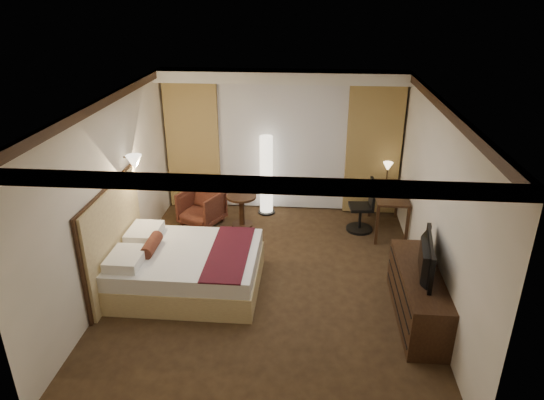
# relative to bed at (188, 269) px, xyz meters

# --- Properties ---
(floor) EXTENTS (4.50, 5.50, 0.01)m
(floor) POSITION_rel_bed_xyz_m (1.17, 0.24, -0.30)
(floor) COLOR #321F13
(floor) RESTS_ON ground
(ceiling) EXTENTS (4.50, 5.50, 0.01)m
(ceiling) POSITION_rel_bed_xyz_m (1.17, 0.24, 2.40)
(ceiling) COLOR white
(ceiling) RESTS_ON back_wall
(back_wall) EXTENTS (4.50, 0.02, 2.70)m
(back_wall) POSITION_rel_bed_xyz_m (1.17, 2.99, 1.05)
(back_wall) COLOR beige
(back_wall) RESTS_ON floor
(left_wall) EXTENTS (0.02, 5.50, 2.70)m
(left_wall) POSITION_rel_bed_xyz_m (-1.08, 0.24, 1.05)
(left_wall) COLOR beige
(left_wall) RESTS_ON floor
(right_wall) EXTENTS (0.02, 5.50, 2.70)m
(right_wall) POSITION_rel_bed_xyz_m (3.42, 0.24, 1.05)
(right_wall) COLOR beige
(right_wall) RESTS_ON floor
(crown_molding) EXTENTS (4.50, 5.50, 0.12)m
(crown_molding) POSITION_rel_bed_xyz_m (1.17, 0.24, 2.34)
(crown_molding) COLOR black
(crown_molding) RESTS_ON ceiling
(soffit) EXTENTS (4.50, 0.50, 0.20)m
(soffit) POSITION_rel_bed_xyz_m (1.17, 2.74, 2.30)
(soffit) COLOR white
(soffit) RESTS_ON ceiling
(curtain_sheer) EXTENTS (2.48, 0.04, 2.45)m
(curtain_sheer) POSITION_rel_bed_xyz_m (1.17, 2.91, 0.95)
(curtain_sheer) COLOR silver
(curtain_sheer) RESTS_ON back_wall
(curtain_left_drape) EXTENTS (1.00, 0.14, 2.45)m
(curtain_left_drape) POSITION_rel_bed_xyz_m (-0.53, 2.85, 0.95)
(curtain_left_drape) COLOR tan
(curtain_left_drape) RESTS_ON back_wall
(curtain_right_drape) EXTENTS (1.00, 0.14, 2.45)m
(curtain_right_drape) POSITION_rel_bed_xyz_m (2.87, 2.85, 0.95)
(curtain_right_drape) COLOR tan
(curtain_right_drape) RESTS_ON back_wall
(wall_sconce) EXTENTS (0.24, 0.24, 0.24)m
(wall_sconce) POSITION_rel_bed_xyz_m (-0.92, 0.80, 1.32)
(wall_sconce) COLOR white
(wall_sconce) RESTS_ON left_wall
(bed) EXTENTS (2.05, 1.60, 0.60)m
(bed) POSITION_rel_bed_xyz_m (0.00, 0.00, 0.00)
(bed) COLOR white
(bed) RESTS_ON floor
(headboard) EXTENTS (0.12, 1.90, 1.50)m
(headboard) POSITION_rel_bed_xyz_m (-1.03, 0.00, 0.45)
(headboard) COLOR tan
(headboard) RESTS_ON floor
(armchair) EXTENTS (0.88, 0.86, 0.70)m
(armchair) POSITION_rel_bed_xyz_m (-0.26, 2.07, 0.05)
(armchair) COLOR #451C14
(armchair) RESTS_ON floor
(side_table) EXTENTS (0.54, 0.54, 0.59)m
(side_table) POSITION_rel_bed_xyz_m (0.49, 2.06, -0.00)
(side_table) COLOR black
(side_table) RESTS_ON floor
(floor_lamp) EXTENTS (0.33, 0.33, 1.55)m
(floor_lamp) POSITION_rel_bed_xyz_m (0.89, 2.64, 0.48)
(floor_lamp) COLOR white
(floor_lamp) RESTS_ON floor
(desk) EXTENTS (0.55, 1.21, 0.75)m
(desk) POSITION_rel_bed_xyz_m (3.12, 2.09, 0.08)
(desk) COLOR black
(desk) RESTS_ON floor
(desk_lamp) EXTENTS (0.18, 0.18, 0.34)m
(desk_lamp) POSITION_rel_bed_xyz_m (3.12, 2.55, 0.62)
(desk_lamp) COLOR #FFD899
(desk_lamp) RESTS_ON desk
(office_chair) EXTENTS (0.51, 0.51, 0.98)m
(office_chair) POSITION_rel_bed_xyz_m (2.63, 2.04, 0.19)
(office_chair) COLOR black
(office_chair) RESTS_ON floor
(dresser) EXTENTS (0.50, 1.77, 0.69)m
(dresser) POSITION_rel_bed_xyz_m (3.17, -0.46, 0.05)
(dresser) COLOR black
(dresser) RESTS_ON floor
(television) EXTENTS (0.71, 1.07, 0.13)m
(television) POSITION_rel_bed_xyz_m (3.14, -0.46, 0.68)
(television) COLOR black
(television) RESTS_ON dresser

